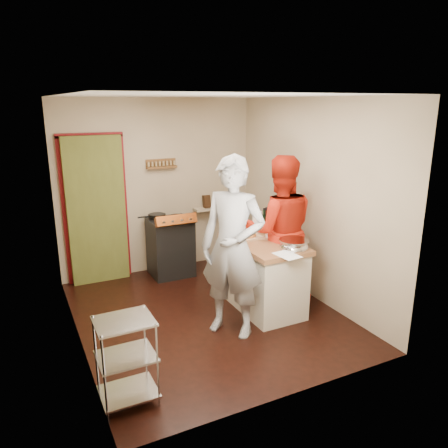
% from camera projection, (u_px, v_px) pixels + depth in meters
% --- Properties ---
extents(floor, '(3.50, 3.50, 0.00)m').
position_uv_depth(floor, '(207.00, 314.00, 5.41)').
color(floor, black).
rests_on(floor, ground).
extents(back_wall, '(3.00, 0.44, 2.60)m').
position_uv_depth(back_wall, '(116.00, 201.00, 6.37)').
color(back_wall, tan).
rests_on(back_wall, ground).
extents(left_wall, '(0.04, 3.50, 2.60)m').
position_uv_depth(left_wall, '(70.00, 228.00, 4.42)').
color(left_wall, tan).
rests_on(left_wall, ground).
extents(right_wall, '(0.04, 3.50, 2.60)m').
position_uv_depth(right_wall, '(310.00, 200.00, 5.70)').
color(right_wall, tan).
rests_on(right_wall, ground).
extents(ceiling, '(3.00, 3.50, 0.02)m').
position_uv_depth(ceiling, '(204.00, 95.00, 4.71)').
color(ceiling, white).
rests_on(ceiling, back_wall).
extents(stove, '(0.60, 0.63, 1.00)m').
position_uv_depth(stove, '(171.00, 246.00, 6.54)').
color(stove, black).
rests_on(stove, ground).
extents(wire_shelving, '(0.48, 0.40, 0.80)m').
position_uv_depth(wire_shelving, '(126.00, 357.00, 3.71)').
color(wire_shelving, silver).
rests_on(wire_shelving, ground).
extents(island, '(0.69, 1.30, 1.20)m').
position_uv_depth(island, '(263.00, 273.00, 5.47)').
color(island, beige).
rests_on(island, ground).
extents(person_stripe, '(0.84, 0.87, 2.01)m').
position_uv_depth(person_stripe, '(233.00, 248.00, 4.74)').
color(person_stripe, silver).
rests_on(person_stripe, ground).
extents(person_red, '(1.14, 1.02, 1.92)m').
position_uv_depth(person_red, '(279.00, 231.00, 5.54)').
color(person_red, '#A91B0B').
rests_on(person_red, ground).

